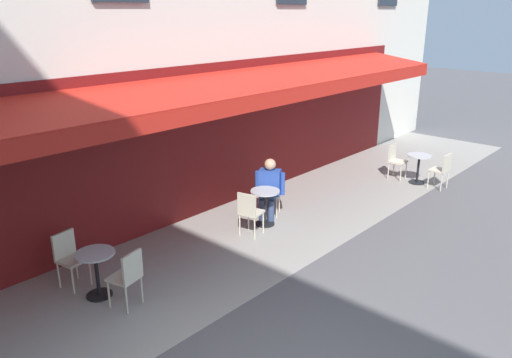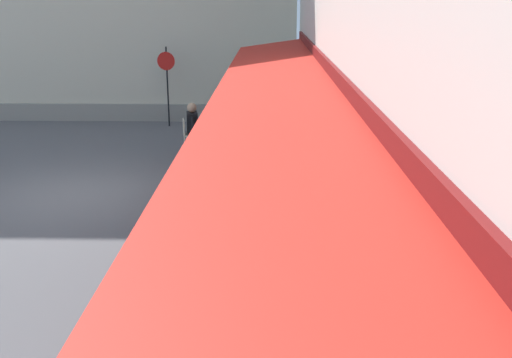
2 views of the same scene
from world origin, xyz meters
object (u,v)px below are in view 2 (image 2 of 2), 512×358
at_px(cafe_chair_cream_near_door, 224,226).
at_px(cafe_table_near_entrance, 210,133).
at_px(potted_plant_mid_terrace, 261,123).
at_px(cafe_chair_cream_back_row, 249,256).
at_px(cafe_chair_cream_kerbside, 233,132).
at_px(cafe_chair_cream_by_window, 276,169).
at_px(cafe_table_streetside, 247,173).
at_px(cafe_chair_cream_corner_right, 218,173).
at_px(cafe_table_mid_terrace, 230,244).
at_px(potted_plant_under_sign, 252,112).
at_px(seated_companion_in_black, 195,126).
at_px(potted_plant_by_steps, 255,125).
at_px(potted_plant_entrance_left, 279,134).
at_px(seated_patron_in_blue, 242,242).
at_px(cafe_chair_cream_corner_left, 187,132).
at_px(no_parking_sign, 167,72).

bearing_deg(cafe_chair_cream_near_door, cafe_table_near_entrance, 7.34).
bearing_deg(potted_plant_mid_terrace, cafe_chair_cream_back_row, 179.67).
height_order(cafe_chair_cream_back_row, potted_plant_mid_terrace, potted_plant_mid_terrace).
xyz_separation_m(cafe_chair_cream_kerbside, cafe_chair_cream_by_window, (-3.70, -1.15, 0.00)).
relative_size(cafe_chair_cream_kerbside, cafe_table_streetside, 1.21).
distance_m(cafe_chair_cream_back_row, cafe_chair_cream_by_window, 4.47).
xyz_separation_m(cafe_chair_cream_near_door, cafe_chair_cream_corner_right, (3.01, 0.36, 0.00)).
height_order(cafe_chair_cream_kerbside, cafe_table_mid_terrace, cafe_chair_cream_kerbside).
height_order(cafe_table_near_entrance, cafe_chair_cream_near_door, cafe_chair_cream_near_door).
relative_size(cafe_table_mid_terrace, cafe_chair_cream_by_window, 0.82).
bearing_deg(potted_plant_under_sign, cafe_chair_cream_kerbside, 172.69).
height_order(cafe_chair_cream_back_row, seated_companion_in_black, seated_companion_in_black).
bearing_deg(cafe_chair_cream_near_door, seated_companion_in_black, 10.70).
relative_size(cafe_chair_cream_back_row, potted_plant_mid_terrace, 0.93).
relative_size(potted_plant_by_steps, potted_plant_mid_terrace, 1.15).
distance_m(cafe_chair_cream_kerbside, potted_plant_entrance_left, 1.31).
distance_m(cafe_chair_cream_kerbside, cafe_table_mid_terrace, 7.61).
relative_size(cafe_table_near_entrance, potted_plant_entrance_left, 0.78).
relative_size(cafe_chair_cream_near_door, seated_patron_in_blue, 0.71).
xyz_separation_m(cafe_chair_cream_corner_left, cafe_table_mid_terrace, (-7.53, -1.66, -0.06)).
xyz_separation_m(cafe_chair_cream_near_door, cafe_chair_cream_back_row, (-1.17, -0.44, 0.00)).
bearing_deg(cafe_chair_cream_corner_right, cafe_chair_cream_corner_left, 16.72).
xyz_separation_m(cafe_chair_cream_kerbside, cafe_chair_cream_back_row, (-8.15, -0.72, 0.00)).
bearing_deg(cafe_table_mid_terrace, cafe_table_streetside, -1.91).
relative_size(cafe_table_streetside, cafe_chair_cream_by_window, 0.82).
relative_size(cafe_chair_cream_near_door, cafe_table_streetside, 1.21).
relative_size(cafe_chair_cream_corner_left, cafe_chair_cream_by_window, 1.00).
relative_size(cafe_chair_cream_kerbside, no_parking_sign, 0.35).
bearing_deg(seated_companion_in_black, cafe_chair_cream_near_door, -169.30).
relative_size(cafe_chair_cream_kerbside, cafe_chair_cream_back_row, 1.00).
height_order(cafe_chair_cream_corner_right, potted_plant_under_sign, potted_plant_under_sign).
bearing_deg(potted_plant_by_steps, no_parking_sign, 50.87).
height_order(seated_patron_in_blue, potted_plant_mid_terrace, seated_patron_in_blue).
height_order(cafe_table_streetside, seated_companion_in_black, seated_companion_in_black).
xyz_separation_m(cafe_table_near_entrance, potted_plant_mid_terrace, (1.58, -1.40, -0.02)).
distance_m(cafe_table_streetside, cafe_chair_cream_corner_right, 0.63).
xyz_separation_m(cafe_chair_cream_kerbside, potted_plant_by_steps, (0.87, -0.61, -0.00)).
xyz_separation_m(cafe_chair_cream_corner_left, seated_companion_in_black, (0.04, -0.21, 0.17)).
bearing_deg(cafe_chair_cream_by_window, potted_plant_under_sign, 5.88).
distance_m(cafe_chair_cream_corner_right, potted_plant_entrance_left, 4.32).
distance_m(cafe_chair_cream_by_window, seated_companion_in_black, 4.28).
xyz_separation_m(cafe_chair_cream_kerbside, seated_patron_in_blue, (-7.96, -0.61, 0.14)).
distance_m(cafe_chair_cream_corner_left, cafe_chair_cream_kerbside, 1.25).
distance_m(cafe_chair_cream_corner_right, potted_plant_by_steps, 4.89).
bearing_deg(cafe_table_mid_terrace, cafe_chair_cream_near_door, 11.90).
relative_size(cafe_chair_cream_corner_left, cafe_chair_cream_kerbside, 1.00).
bearing_deg(cafe_chair_cream_kerbside, seated_patron_in_blue, -175.61).
bearing_deg(cafe_chair_cream_corner_right, cafe_chair_cream_back_row, -169.23).
bearing_deg(cafe_chair_cream_corner_right, potted_plant_entrance_left, -18.63).
distance_m(cafe_chair_cream_kerbside, cafe_chair_cream_by_window, 3.88).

